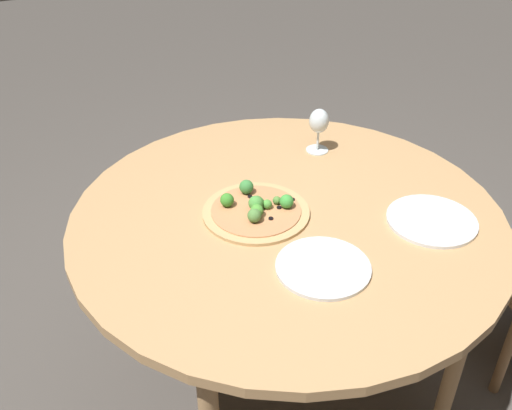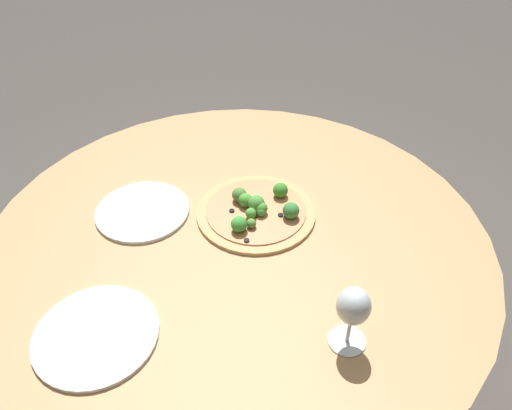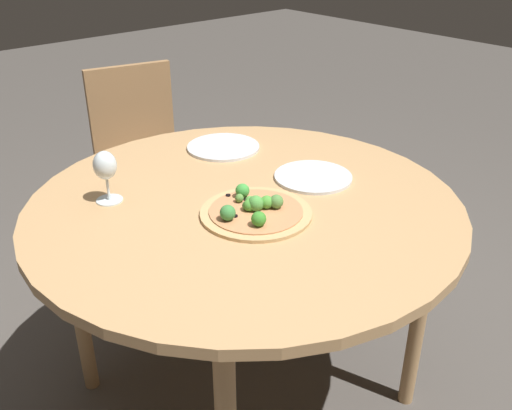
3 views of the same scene
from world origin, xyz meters
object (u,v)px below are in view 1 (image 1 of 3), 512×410
object	(u,v)px
pizza	(256,209)
plate_near	(323,267)
wine_glass	(319,123)
plate_far	(432,220)

from	to	relation	value
pizza	plate_near	xyz separation A→B (m)	(-0.06, 0.30, -0.01)
plate_near	wine_glass	bearing A→B (deg)	-117.10
pizza	plate_near	size ratio (longest dim) A/B	1.28
wine_glass	plate_near	xyz separation A→B (m)	(0.29, 0.56, -0.10)
plate_near	pizza	bearing A→B (deg)	-78.82
pizza	plate_far	xyz separation A→B (m)	(-0.44, 0.24, -0.01)
pizza	wine_glass	distance (m)	0.44
wine_glass	plate_far	xyz separation A→B (m)	(-0.10, 0.50, -0.10)
plate_near	plate_far	bearing A→B (deg)	-171.62
wine_glass	plate_near	bearing A→B (deg)	62.90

